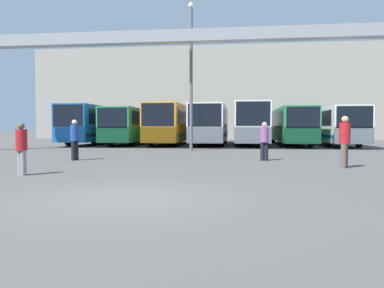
{
  "coord_description": "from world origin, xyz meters",
  "views": [
    {
      "loc": [
        2.29,
        -7.44,
        1.46
      ],
      "look_at": [
        -0.88,
        18.35,
        0.3
      ],
      "focal_mm": 35.0,
      "sensor_mm": 36.0,
      "label": 1
    }
  ],
  "objects_px": {
    "pedestrian_far_center": "(22,147)",
    "bus_slot_5": "(290,124)",
    "bus_slot_2": "(172,122)",
    "pedestrian_near_right": "(264,140)",
    "lamp_post": "(191,71)",
    "bus_slot_1": "(134,124)",
    "pedestrian_near_center": "(345,140)",
    "bus_slot_6": "(332,124)",
    "bus_slot_4": "(250,122)",
    "pedestrian_near_left": "(75,139)",
    "bus_slot_3": "(211,123)",
    "bus_slot_0": "(96,123)"
  },
  "relations": [
    {
      "from": "bus_slot_5",
      "to": "pedestrian_near_left",
      "type": "distance_m",
      "value": 19.92
    },
    {
      "from": "bus_slot_4",
      "to": "pedestrian_near_center",
      "type": "xyz_separation_m",
      "value": [
        2.78,
        -17.06,
        -0.92
      ]
    },
    {
      "from": "bus_slot_2",
      "to": "bus_slot_3",
      "type": "relative_size",
      "value": 0.94
    },
    {
      "from": "bus_slot_3",
      "to": "bus_slot_6",
      "type": "height_order",
      "value": "bus_slot_3"
    },
    {
      "from": "bus_slot_3",
      "to": "pedestrian_near_right",
      "type": "distance_m",
      "value": 15.74
    },
    {
      "from": "lamp_post",
      "to": "pedestrian_near_right",
      "type": "bearing_deg",
      "value": -57.78
    },
    {
      "from": "pedestrian_near_right",
      "to": "bus_slot_6",
      "type": "bearing_deg",
      "value": 70.15
    },
    {
      "from": "bus_slot_3",
      "to": "bus_slot_6",
      "type": "relative_size",
      "value": 1.03
    },
    {
      "from": "pedestrian_near_right",
      "to": "pedestrian_near_left",
      "type": "bearing_deg",
      "value": -170.85
    },
    {
      "from": "bus_slot_2",
      "to": "bus_slot_0",
      "type": "bearing_deg",
      "value": -175.85
    },
    {
      "from": "bus_slot_5",
      "to": "bus_slot_6",
      "type": "distance_m",
      "value": 3.32
    },
    {
      "from": "bus_slot_3",
      "to": "pedestrian_near_left",
      "type": "height_order",
      "value": "bus_slot_3"
    },
    {
      "from": "pedestrian_near_center",
      "to": "pedestrian_near_right",
      "type": "relative_size",
      "value": 1.1
    },
    {
      "from": "lamp_post",
      "to": "bus_slot_5",
      "type": "bearing_deg",
      "value": 51.28
    },
    {
      "from": "pedestrian_near_left",
      "to": "bus_slot_1",
      "type": "bearing_deg",
      "value": 26.49
    },
    {
      "from": "bus_slot_0",
      "to": "bus_slot_3",
      "type": "height_order",
      "value": "bus_slot_0"
    },
    {
      "from": "bus_slot_4",
      "to": "pedestrian_near_center",
      "type": "height_order",
      "value": "bus_slot_4"
    },
    {
      "from": "bus_slot_3",
      "to": "bus_slot_6",
      "type": "xyz_separation_m",
      "value": [
        9.93,
        -0.16,
        -0.14
      ]
    },
    {
      "from": "bus_slot_0",
      "to": "pedestrian_near_center",
      "type": "relative_size",
      "value": 5.72
    },
    {
      "from": "bus_slot_1",
      "to": "pedestrian_near_center",
      "type": "relative_size",
      "value": 6.23
    },
    {
      "from": "bus_slot_4",
      "to": "pedestrian_near_right",
      "type": "xyz_separation_m",
      "value": [
        0.14,
        -14.39,
        -1.02
      ]
    },
    {
      "from": "bus_slot_5",
      "to": "pedestrian_near_center",
      "type": "distance_m",
      "value": 18.09
    },
    {
      "from": "bus_slot_0",
      "to": "bus_slot_2",
      "type": "relative_size",
      "value": 0.92
    },
    {
      "from": "bus_slot_5",
      "to": "lamp_post",
      "type": "height_order",
      "value": "lamp_post"
    },
    {
      "from": "pedestrian_near_center",
      "to": "pedestrian_near_right",
      "type": "xyz_separation_m",
      "value": [
        -2.65,
        2.67,
        -0.09
      ]
    },
    {
      "from": "pedestrian_near_center",
      "to": "pedestrian_near_left",
      "type": "xyz_separation_m",
      "value": [
        -10.96,
        1.81,
        -0.04
      ]
    },
    {
      "from": "bus_slot_4",
      "to": "pedestrian_near_center",
      "type": "distance_m",
      "value": 17.31
    },
    {
      "from": "bus_slot_2",
      "to": "pedestrian_near_center",
      "type": "distance_m",
      "value": 20.01
    },
    {
      "from": "bus_slot_0",
      "to": "bus_slot_1",
      "type": "height_order",
      "value": "bus_slot_0"
    },
    {
      "from": "bus_slot_6",
      "to": "pedestrian_near_left",
      "type": "xyz_separation_m",
      "value": [
        -14.8,
        -16.03,
        -0.76
      ]
    },
    {
      "from": "pedestrian_near_center",
      "to": "pedestrian_near_right",
      "type": "distance_m",
      "value": 3.76
    },
    {
      "from": "bus_slot_6",
      "to": "bus_slot_5",
      "type": "bearing_deg",
      "value": 176.15
    },
    {
      "from": "bus_slot_1",
      "to": "pedestrian_near_right",
      "type": "distance_m",
      "value": 18.06
    },
    {
      "from": "pedestrian_far_center",
      "to": "bus_slot_5",
      "type": "bearing_deg",
      "value": 89.59
    },
    {
      "from": "bus_slot_1",
      "to": "pedestrian_near_right",
      "type": "height_order",
      "value": "bus_slot_1"
    },
    {
      "from": "bus_slot_2",
      "to": "pedestrian_near_right",
      "type": "distance_m",
      "value": 16.45
    },
    {
      "from": "pedestrian_far_center",
      "to": "lamp_post",
      "type": "distance_m",
      "value": 13.56
    },
    {
      "from": "bus_slot_3",
      "to": "lamp_post",
      "type": "relative_size",
      "value": 1.36
    },
    {
      "from": "bus_slot_1",
      "to": "pedestrian_near_center",
      "type": "xyz_separation_m",
      "value": [
        12.71,
        -17.64,
        -0.73
      ]
    },
    {
      "from": "bus_slot_5",
      "to": "pedestrian_near_left",
      "type": "relative_size",
      "value": 6.94
    },
    {
      "from": "pedestrian_near_left",
      "to": "lamp_post",
      "type": "height_order",
      "value": "lamp_post"
    },
    {
      "from": "bus_slot_5",
      "to": "pedestrian_near_left",
      "type": "height_order",
      "value": "bus_slot_5"
    },
    {
      "from": "bus_slot_2",
      "to": "bus_slot_4",
      "type": "distance_m",
      "value": 6.64
    },
    {
      "from": "bus_slot_4",
      "to": "pedestrian_near_center",
      "type": "relative_size",
      "value": 5.62
    },
    {
      "from": "bus_slot_5",
      "to": "bus_slot_4",
      "type": "bearing_deg",
      "value": -163.11
    },
    {
      "from": "bus_slot_2",
      "to": "bus_slot_3",
      "type": "xyz_separation_m",
      "value": [
        3.31,
        0.37,
        -0.03
      ]
    },
    {
      "from": "bus_slot_3",
      "to": "pedestrian_far_center",
      "type": "xyz_separation_m",
      "value": [
        -4.22,
        -21.35,
        -1.0
      ]
    },
    {
      "from": "bus_slot_5",
      "to": "bus_slot_6",
      "type": "xyz_separation_m",
      "value": [
        3.31,
        -0.22,
        0.01
      ]
    },
    {
      "from": "bus_slot_2",
      "to": "bus_slot_5",
      "type": "bearing_deg",
      "value": 2.49
    },
    {
      "from": "bus_slot_4",
      "to": "lamp_post",
      "type": "distance_m",
      "value": 9.38
    }
  ]
}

